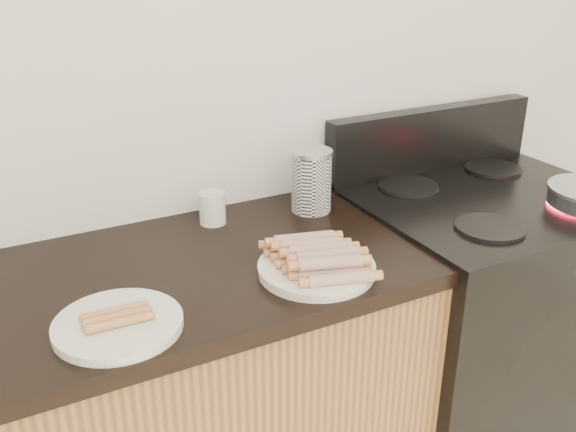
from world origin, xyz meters
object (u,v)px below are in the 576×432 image
side_plate (118,325)px  canister (311,181)px  mug (212,208)px  main_plate (316,270)px  stove (473,328)px

side_plate → canister: size_ratio=1.45×
canister → mug: 0.28m
main_plate → stove: bearing=12.4°
main_plate → mug: mug is taller
stove → canister: (-0.50, 0.18, 0.53)m
canister → mug: canister is taller
main_plate → side_plate: 0.46m
stove → side_plate: 1.23m
canister → side_plate: bearing=-151.5°
stove → canister: 0.75m
main_plate → mug: size_ratio=3.02×
main_plate → canister: (0.17, 0.33, 0.08)m
stove → main_plate: 0.83m
stove → mug: 0.95m
stove → side_plate: bearing=-171.9°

